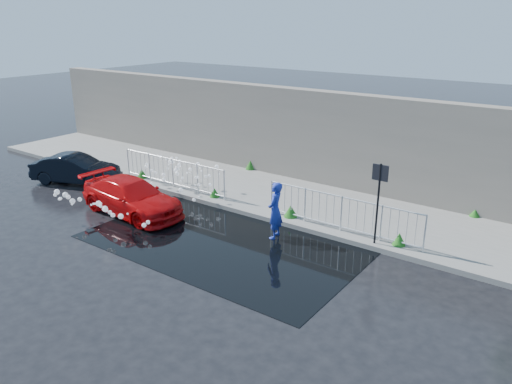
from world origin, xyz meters
TOP-DOWN VIEW (x-y plane):
  - ground at (0.00, 0.00)m, footprint 90.00×90.00m
  - pavement at (0.00, 5.00)m, footprint 30.00×4.00m
  - curb at (0.00, 3.00)m, footprint 30.00×0.25m
  - retaining_wall at (0.00, 7.20)m, footprint 30.00×0.60m
  - puddle at (0.50, 1.00)m, footprint 8.00×5.00m
  - sign_post at (4.20, 3.10)m, footprint 0.45×0.06m
  - railing_left at (-4.00, 3.35)m, footprint 5.05×0.05m
  - railing_right at (3.00, 3.35)m, footprint 5.05×0.05m
  - weeds at (-0.35, 4.42)m, footprint 12.17×3.93m
  - water_spray at (-3.52, 1.54)m, footprint 3.64×5.30m
  - red_car at (-3.44, 0.86)m, footprint 4.09×1.85m
  - dark_car at (-7.77, 1.76)m, footprint 3.62×2.45m
  - person at (1.50, 2.04)m, footprint 0.55×0.71m

SIDE VIEW (x-z plane):
  - ground at x=0.00m, z-range 0.00..0.00m
  - puddle at x=0.50m, z-range 0.00..0.01m
  - pavement at x=0.00m, z-range 0.00..0.15m
  - curb at x=0.00m, z-range 0.00..0.16m
  - weeds at x=-0.35m, z-range 0.13..0.52m
  - dark_car at x=-7.77m, z-range 0.00..1.13m
  - red_car at x=-3.44m, z-range 0.00..1.16m
  - railing_left at x=-4.00m, z-range 0.19..1.29m
  - railing_right at x=3.00m, z-range 0.19..1.29m
  - water_spray at x=-3.52m, z-range 0.27..1.26m
  - person at x=1.50m, z-range 0.00..1.73m
  - sign_post at x=4.20m, z-range 0.47..2.97m
  - retaining_wall at x=0.00m, z-range 0.15..3.65m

